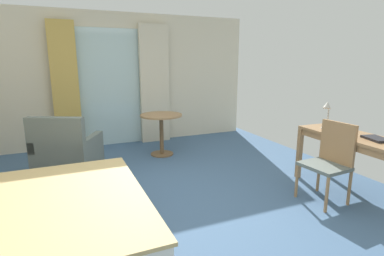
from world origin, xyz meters
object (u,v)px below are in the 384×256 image
object	(u,v)px
writing_desk	(360,144)
desk_chair	(330,158)
closed_book	(376,139)
bed	(2,238)
armchair_by_window	(67,152)
desk_lamp	(327,112)
round_cafe_table	(161,125)

from	to	relation	value
writing_desk	desk_chair	size ratio (longest dim) A/B	1.66
closed_book	desk_chair	bearing A→B (deg)	166.46
bed	armchair_by_window	xyz separation A→B (m)	(0.51, 1.96, 0.09)
bed	desk_chair	size ratio (longest dim) A/B	2.36
writing_desk	desk_chair	world-z (taller)	desk_chair
closed_book	desk_lamp	bearing A→B (deg)	118.26
armchair_by_window	round_cafe_table	bearing A→B (deg)	15.22
desk_chair	round_cafe_table	size ratio (longest dim) A/B	1.30
writing_desk	armchair_by_window	distance (m)	3.88
closed_book	writing_desk	bearing A→B (deg)	113.95
desk_lamp	armchair_by_window	world-z (taller)	desk_lamp
bed	desk_chair	world-z (taller)	bed
desk_lamp	bed	bearing A→B (deg)	-175.65
bed	round_cafe_table	size ratio (longest dim) A/B	3.06
desk_lamp	round_cafe_table	bearing A→B (deg)	126.68
desk_chair	closed_book	xyz separation A→B (m)	(0.43, -0.23, 0.24)
writing_desk	round_cafe_table	distance (m)	3.04
writing_desk	desk_chair	xyz separation A→B (m)	(-0.40, 0.06, -0.14)
desk_lamp	closed_book	world-z (taller)	desk_lamp
closed_book	armchair_by_window	bearing A→B (deg)	159.55
closed_book	armchair_by_window	distance (m)	4.00
writing_desk	desk_lamp	world-z (taller)	desk_lamp
desk_chair	round_cafe_table	bearing A→B (deg)	117.48
desk_chair	armchair_by_window	xyz separation A→B (m)	(-2.83, 2.05, -0.17)
closed_book	round_cafe_table	xyz separation A→B (m)	(-1.71, 2.70, -0.23)
desk_chair	closed_book	bearing A→B (deg)	-27.99
desk_lamp	round_cafe_table	distance (m)	2.66
bed	round_cafe_table	xyz separation A→B (m)	(2.06, 2.38, 0.28)
desk_lamp	armchair_by_window	bearing A→B (deg)	151.62
writing_desk	closed_book	world-z (taller)	closed_book
closed_book	round_cafe_table	world-z (taller)	closed_book
bed	desk_lamp	size ratio (longest dim) A/B	5.57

